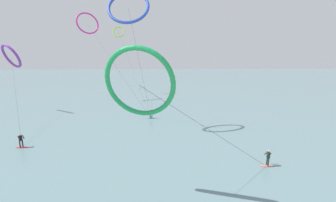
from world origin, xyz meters
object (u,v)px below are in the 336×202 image
(surfer_teal, at_px, (151,114))
(kite_violet, at_px, (11,56))
(kite_magenta, at_px, (88,23))
(kite_lime, at_px, (119,32))
(kite_cobalt, at_px, (128,7))
(surfer_coral, at_px, (268,159))
(surfer_crimson, at_px, (21,142))
(kite_emerald, at_px, (139,83))

(surfer_teal, xyz_separation_m, kite_violet, (-25.67, 5.71, 9.93))
(surfer_teal, xyz_separation_m, kite_magenta, (-14.77, 16.67, 17.55))
(kite_violet, bearing_deg, kite_lime, -96.16)
(surfer_teal, bearing_deg, kite_cobalt, 66.71)
(surfer_teal, distance_m, kite_lime, 32.12)
(surfer_coral, distance_m, kite_lime, 50.48)
(kite_lime, bearing_deg, surfer_coral, -61.49)
(surfer_crimson, distance_m, kite_violet, 22.35)
(surfer_teal, relative_size, kite_lime, 0.06)
(kite_emerald, distance_m, kite_violet, 37.07)
(surfer_crimson, height_order, kite_magenta, kite_magenta)
(kite_lime, bearing_deg, surfer_teal, -67.76)
(kite_violet, xyz_separation_m, kite_cobalt, (23.12, -11.52, 6.13))
(surfer_coral, bearing_deg, surfer_teal, 37.81)
(kite_violet, bearing_deg, surfer_crimson, 155.58)
(kite_emerald, distance_m, kite_magenta, 41.65)
(kite_magenta, relative_size, kite_cobalt, 1.08)
(kite_emerald, bearing_deg, surfer_coral, -143.91)
(surfer_teal, bearing_deg, kite_lime, -69.89)
(surfer_crimson, relative_size, kite_lime, 0.06)
(surfer_teal, height_order, kite_violet, kite_violet)
(kite_emerald, bearing_deg, kite_violet, -29.67)
(surfer_coral, bearing_deg, surfer_crimson, 81.08)
(surfer_teal, distance_m, kite_cobalt, 17.28)
(surfer_crimson, bearing_deg, kite_violet, -109.09)
(kite_lime, distance_m, kite_cobalt, 32.31)
(kite_lime, relative_size, kite_magenta, 1.28)
(kite_violet, distance_m, kite_cobalt, 26.55)
(kite_lime, xyz_separation_m, kite_cobalt, (6.71, -31.59, -0.71))
(kite_lime, bearing_deg, kite_emerald, -76.55)
(kite_lime, xyz_separation_m, kite_violet, (-16.41, -20.07, -6.85))
(surfer_coral, height_order, kite_emerald, kite_emerald)
(kite_lime, distance_m, kite_violet, 26.82)
(kite_lime, bearing_deg, kite_magenta, -118.69)
(kite_lime, relative_size, kite_violet, 1.40)
(kite_emerald, distance_m, kite_lime, 48.60)
(surfer_coral, distance_m, kite_cobalt, 24.17)
(surfer_teal, bearing_deg, kite_magenta, -48.10)
(kite_emerald, xyz_separation_m, kite_violet, (-25.49, 26.85, 2.00))
(surfer_crimson, xyz_separation_m, kite_cobalt, (12.37, 5.37, 16.07))
(surfer_teal, relative_size, kite_violet, 0.09)
(surfer_coral, height_order, kite_cobalt, kite_cobalt)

